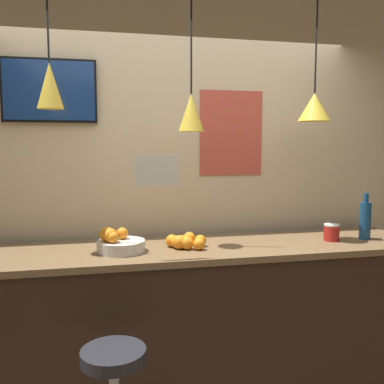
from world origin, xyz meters
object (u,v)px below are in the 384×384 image
fruit_bowl (118,243)px  spread_jar (332,232)px  juice_bottle (365,220)px  mounted_tv (50,91)px

fruit_bowl → spread_jar: 1.42m
spread_jar → juice_bottle: bearing=0.0°
mounted_tv → fruit_bowl: bearing=-46.4°
juice_bottle → mounted_tv: bearing=168.4°
fruit_bowl → juice_bottle: 1.68m
mounted_tv → juice_bottle: bearing=-11.6°
spread_jar → mounted_tv: mounted_tv is taller
spread_jar → mounted_tv: 2.10m
fruit_bowl → spread_jar: size_ratio=2.56×
mounted_tv → spread_jar: bearing=-13.1°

